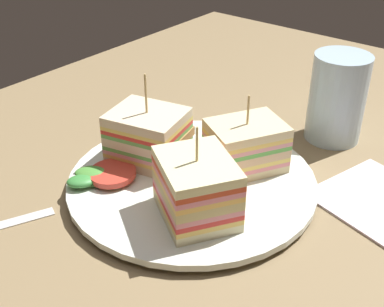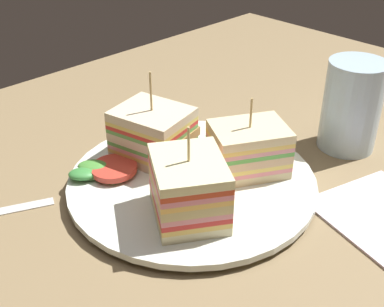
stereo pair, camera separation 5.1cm
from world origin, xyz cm
name	(u,v)px [view 2 (the right image)]	position (x,y,z in cm)	size (l,w,h in cm)	color
ground_plane	(192,195)	(0.00, 0.00, -0.90)	(110.10, 76.33, 1.80)	olive
plate	(192,182)	(0.00, 0.00, 0.76)	(25.94, 25.94, 1.25)	silver
sandwich_wedge_0	(155,133)	(0.29, 6.07, 4.10)	(8.00, 9.01, 10.06)	beige
sandwich_wedge_1	(189,188)	(-4.46, -4.13, 4.22)	(9.47, 9.92, 9.35)	beige
sandwich_wedge_2	(248,149)	(5.28, -3.00, 3.84)	(9.58, 8.82, 8.44)	beige
chip_pile	(185,171)	(-0.36, 0.63, 2.01)	(6.49, 6.42, 1.62)	tan
salad_garnish	(102,170)	(-6.30, 7.12, 1.86)	(7.23, 6.50, 1.45)	#49833C
drinking_glass	(351,112)	(19.35, -6.61, 4.53)	(6.67, 6.67, 10.67)	silver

